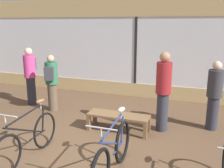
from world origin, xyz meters
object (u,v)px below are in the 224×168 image
Objects in this scene: bicycle_right at (113,154)px; customer_by_window at (52,81)px; customer_mid_floor at (214,94)px; customer_near_bench at (30,74)px; bicycle_left at (28,139)px; customer_near_rack at (163,90)px; display_bench at (118,117)px.

customer_by_window reaches higher than bicycle_right.
customer_near_bench is at bearing 178.32° from customer_mid_floor.
bicycle_right is 3.61m from customer_by_window.
bicycle_left is at bearing -179.82° from bicycle_right.
customer_by_window is at bearing 174.05° from customer_near_rack.
customer_near_bench is (-1.96, 2.70, 0.53)m from bicycle_left.
display_bench is 0.87× the size of customer_mid_floor.
display_bench is 1.18m from customer_near_rack.
bicycle_right is at bearing -121.23° from customer_mid_floor.
customer_mid_floor is 0.93× the size of customer_near_bench.
display_bench is 2.36m from customer_by_window.
customer_mid_floor is (2.01, 0.86, 0.50)m from display_bench.
customer_by_window is at bearing 137.79° from bicycle_right.
customer_near_bench is (-5.11, 0.15, 0.09)m from customer_mid_floor.
bicycle_left is 3.38m from customer_near_bench.
bicycle_right reaches higher than bicycle_left.
bicycle_left is at bearing -66.53° from customer_by_window.
display_bench is (1.14, 1.69, -0.06)m from bicycle_left.
customer_mid_floor reaches higher than customer_by_window.
customer_near_rack is at bearing 45.36° from bicycle_left.
display_bench is at bearing -156.79° from customer_near_rack.
bicycle_left is 0.98× the size of bicycle_right.
display_bench is 0.89× the size of customer_by_window.
bicycle_left is at bearing -123.97° from display_bench.
customer_mid_floor reaches higher than bicycle_left.
customer_mid_floor is at bearing 23.09° from display_bench.
display_bench is 0.82× the size of customer_near_bench.
customer_by_window is (-2.65, 2.41, 0.44)m from bicycle_right.
customer_mid_floor is (1.54, 2.54, 0.43)m from bicycle_right.
display_bench is at bearing 56.03° from bicycle_left.
customer_mid_floor is at bearing -1.68° from customer_near_bench.
customer_mid_floor is at bearing 38.99° from bicycle_left.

